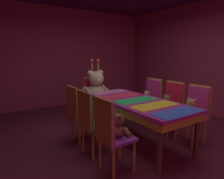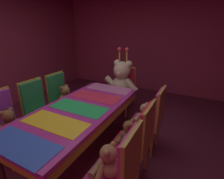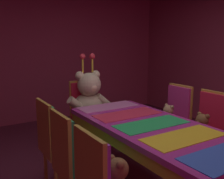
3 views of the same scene
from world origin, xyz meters
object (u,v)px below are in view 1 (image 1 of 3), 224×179
chair_left_1 (89,117)px  chair_right_1 (172,102)px  teddy_left_0 (118,126)px  king_teddy_bear (97,88)px  teddy_left_2 (85,108)px  chair_right_0 (196,108)px  teddy_right_0 (190,109)px  throne_chair (93,93)px  chair_right_2 (151,97)px  banquet_table (136,105)px  teddy_right_1 (167,104)px  chair_left_2 (77,109)px  teddy_right_2 (146,98)px  chair_left_0 (109,128)px

chair_left_1 → chair_right_1: bearing=-1.7°
teddy_left_0 → king_teddy_bear: (0.73, 1.88, 0.17)m
teddy_left_2 → chair_right_0: 1.90m
teddy_left_0 → teddy_right_0: 1.46m
teddy_left_0 → throne_chair: throne_chair is taller
chair_right_0 → chair_right_2: same height
banquet_table → teddy_left_2: size_ratio=5.84×
chair_right_1 → teddy_right_1: chair_right_1 is taller
chair_left_2 → chair_left_1: bearing=-92.1°
chair_left_2 → king_teddy_bear: 1.22m
teddy_left_2 → chair_right_1: 1.66m
chair_right_0 → chair_left_1: bearing=-17.7°
chair_right_0 → teddy_right_2: chair_right_0 is taller
chair_left_1 → teddy_right_1: (1.59, -0.05, -0.01)m
teddy_right_2 → teddy_left_0: bearing=35.4°
chair_right_0 → king_teddy_bear: (-0.87, 1.90, 0.16)m
teddy_right_0 → teddy_right_1: 0.51m
chair_right_2 → chair_left_0: bearing=30.7°
teddy_right_1 → king_teddy_bear: 1.58m
teddy_right_0 → teddy_right_1: bearing=-89.5°
chair_left_0 → chair_right_0: bearing=-0.8°
chair_left_1 → throne_chair: same height
banquet_table → chair_right_1: bearing=-1.7°
chair_right_0 → teddy_right_0: (-0.15, -0.00, -0.00)m
chair_left_2 → chair_right_2: size_ratio=1.00×
teddy_right_1 → banquet_table: bearing=-2.0°
chair_right_0 → chair_right_1: same height
chair_left_2 → teddy_right_1: size_ratio=3.14×
teddy_right_1 → throne_chair: (-0.72, 1.57, 0.01)m
teddy_left_0 → throne_chair: bearing=70.3°
banquet_table → teddy_left_0: size_ratio=6.13×
teddy_right_1 → teddy_right_2: (0.01, 0.56, -0.01)m
teddy_right_2 → chair_left_2: bearing=0.6°
teddy_right_0 → chair_right_2: size_ratio=0.35×
banquet_table → throne_chair: throne_chair is taller
chair_right_0 → throne_chair: bearing=-67.2°
teddy_right_2 → throne_chair: size_ratio=0.30×
teddy_right_2 → chair_left_1: bearing=17.6°
teddy_right_1 → teddy_right_0: bearing=90.5°
banquet_table → chair_left_1: bearing=178.4°
teddy_left_0 → chair_right_2: (1.61, 1.04, 0.00)m
teddy_right_0 → teddy_right_2: 1.07m
chair_left_1 → teddy_right_1: chair_left_1 is taller
banquet_table → teddy_right_2: banquet_table is taller
teddy_right_1 → teddy_left_2: bearing=-20.8°
chair_right_1 → king_teddy_bear: king_teddy_bear is taller
chair_left_0 → chair_left_2: (0.03, 1.03, 0.00)m
chair_right_1 → teddy_right_1: (-0.14, 0.00, -0.01)m
teddy_right_2 → throne_chair: 1.25m
teddy_left_0 → king_teddy_bear: king_teddy_bear is taller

